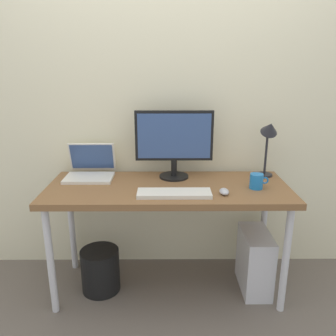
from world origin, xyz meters
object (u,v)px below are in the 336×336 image
Objects in this scene: mouse at (224,192)px; wastebasket at (100,270)px; keyboard at (174,193)px; laptop at (90,169)px; desk at (168,196)px; coffee_mug at (257,181)px; desk_lamp at (269,136)px; monitor at (174,140)px; computer_tower at (255,261)px.

mouse is 1.02m from wastebasket.
laptop is at bearing 148.12° from keyboard.
desk is 0.58m from laptop.
coffee_mug is 1.21m from wastebasket.
keyboard is at bearing -31.88° from laptop.
desk is at bearing -165.71° from desk_lamp.
monitor is 0.60m from coffee_mug.
keyboard is (-0.64, -0.34, -0.27)m from desk_lamp.
desk_lamp reaches higher than coffee_mug.
keyboard is at bearing -167.41° from coffee_mug.
desk_lamp is 3.45× the size of coffee_mug.
keyboard is at bearing -77.62° from desk.
coffee_mug reaches higher than mouse.
monitor reaches higher than wastebasket.
desk_lamp is at bearing 9.90° from wastebasket.
desk_lamp is 1.36× the size of wastebasket.
wastebasket is (-1.06, -0.01, -0.06)m from computer_tower.
coffee_mug is (0.51, -0.22, -0.21)m from monitor.
keyboard is 1.05× the size of computer_tower.
laptop is (-0.53, 0.19, 0.13)m from desk.
monitor is 0.50m from mouse.
mouse is at bearing -23.72° from desk.
desk is 4.84× the size of laptop.
computer_tower is (-0.08, -0.19, -0.83)m from desk_lamp.
coffee_mug reaches higher than desk.
laptop reaches higher than mouse.
keyboard is at bearing -176.95° from mouse.
mouse is 0.30× the size of wastebasket.
laptop reaches higher than coffee_mug.
monitor is 1.73× the size of wastebasket.
coffee_mug is at bearing -4.94° from desk.
mouse is at bearing -155.43° from coffee_mug.
monitor reaches higher than laptop.
computer_tower is at bearing -10.36° from laptop.
computer_tower is at bearing 0.61° from wastebasket.
wastebasket is at bearing 164.65° from keyboard.
desk is at bearing -19.67° from laptop.
mouse is 0.63m from computer_tower.
desk_lamp is 0.35m from coffee_mug.
laptop is at bearing 160.33° from desk.
monitor is at bearing 76.30° from desk.
keyboard is 3.71× the size of coffee_mug.
keyboard reaches higher than wastebasket.
desk is at bearing 102.38° from keyboard.
desk is at bearing -103.70° from monitor.
desk is 0.19m from keyboard.
monitor is 0.63m from desk_lamp.
wastebasket is (-1.02, 0.02, -0.65)m from coffee_mug.
desk is 0.78m from desk_lamp.
desk_lamp is (0.67, 0.17, 0.35)m from desk.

